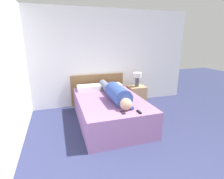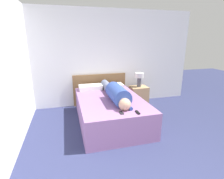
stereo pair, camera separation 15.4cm
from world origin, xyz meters
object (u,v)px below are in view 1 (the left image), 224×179
object	(u,v)px
bed	(110,110)
table_lamp	(137,77)
cell_phone	(123,113)
pillow_near_headboard	(89,88)
tv_remote	(139,112)
person_lying	(115,93)
nightstand	(136,96)
pillow_second	(110,86)

from	to	relation	value
bed	table_lamp	bearing A→B (deg)	37.32
table_lamp	cell_phone	bearing A→B (deg)	-122.89
pillow_near_headboard	tv_remote	distance (m)	1.81
pillow_near_headboard	bed	bearing A→B (deg)	-69.94
table_lamp	person_lying	bearing A→B (deg)	-136.59
pillow_near_headboard	cell_phone	size ratio (longest dim) A/B	4.69
bed	person_lying	distance (m)	0.45
nightstand	cell_phone	xyz separation A→B (m)	(-1.04, -1.61, 0.29)
bed	tv_remote	world-z (taller)	tv_remote
nightstand	person_lying	xyz separation A→B (m)	(-0.94, -0.89, 0.44)
bed	table_lamp	distance (m)	1.40
pillow_second	cell_phone	bearing A→B (deg)	-99.45
person_lying	pillow_second	distance (m)	0.94
person_lying	pillow_near_headboard	distance (m)	1.01
nightstand	tv_remote	distance (m)	1.86
pillow_second	cell_phone	size ratio (longest dim) A/B	4.46
table_lamp	pillow_near_headboard	xyz separation A→B (m)	(-1.33, 0.04, -0.19)
bed	tv_remote	bearing A→B (deg)	-72.83
nightstand	pillow_second	world-z (taller)	pillow_second
table_lamp	pillow_near_headboard	distance (m)	1.35
bed	cell_phone	xyz separation A→B (m)	(-0.01, -0.82, 0.29)
person_lying	table_lamp	bearing A→B (deg)	43.41
pillow_near_headboard	cell_phone	xyz separation A→B (m)	(0.29, -1.64, -0.05)
bed	table_lamp	xyz separation A→B (m)	(1.03, 0.79, 0.53)
table_lamp	nightstand	bearing A→B (deg)	63.43
nightstand	tv_remote	xyz separation A→B (m)	(-0.76, -1.67, 0.30)
nightstand	pillow_near_headboard	world-z (taller)	pillow_near_headboard
nightstand	tv_remote	world-z (taller)	tv_remote
cell_phone	tv_remote	bearing A→B (deg)	-13.49
person_lying	tv_remote	bearing A→B (deg)	-77.08
nightstand	pillow_second	size ratio (longest dim) A/B	0.94
tv_remote	cell_phone	size ratio (longest dim) A/B	1.15
bed	cell_phone	world-z (taller)	cell_phone
table_lamp	person_lying	distance (m)	1.29
table_lamp	tv_remote	size ratio (longest dim) A/B	2.60
person_lying	tv_remote	xyz separation A→B (m)	(0.18, -0.79, -0.14)
pillow_near_headboard	tv_remote	world-z (taller)	pillow_near_headboard
pillow_near_headboard	pillow_second	xyz separation A→B (m)	(0.57, -0.00, -0.01)
nightstand	cell_phone	world-z (taller)	cell_phone
person_lying	pillow_near_headboard	world-z (taller)	person_lying
bed	pillow_second	world-z (taller)	pillow_second
nightstand	table_lamp	size ratio (longest dim) A/B	1.40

